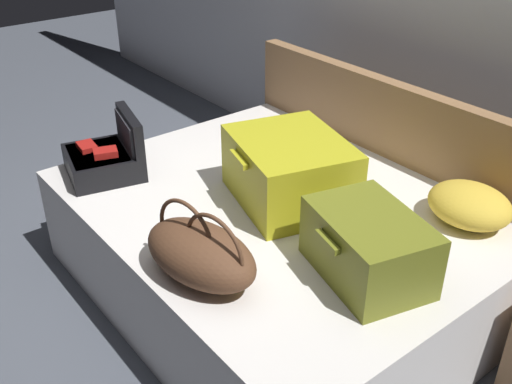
% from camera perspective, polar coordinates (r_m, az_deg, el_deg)
% --- Properties ---
extents(ground_plane, '(12.00, 12.00, 0.00)m').
position_cam_1_polar(ground_plane, '(2.83, -4.68, -12.54)').
color(ground_plane, '#4C515B').
extents(bed, '(1.96, 1.50, 0.51)m').
position_cam_1_polar(bed, '(2.85, 1.78, -5.44)').
color(bed, silver).
rests_on(bed, ground).
extents(headboard, '(2.00, 0.08, 0.90)m').
position_cam_1_polar(headboard, '(3.25, 12.63, 2.60)').
color(headboard, olive).
rests_on(headboard, ground).
extents(hard_case_large, '(0.66, 0.60, 0.30)m').
position_cam_1_polar(hard_case_large, '(2.67, 3.26, 2.18)').
color(hard_case_large, gold).
rests_on(hard_case_large, bed).
extents(hard_case_medium, '(0.55, 0.44, 0.26)m').
position_cam_1_polar(hard_case_medium, '(2.24, 10.74, -5.14)').
color(hard_case_medium, olive).
rests_on(hard_case_medium, bed).
extents(hard_case_small, '(0.43, 0.42, 0.30)m').
position_cam_1_polar(hard_case_small, '(3.02, -14.27, 3.24)').
color(hard_case_small, black).
rests_on(hard_case_small, bed).
extents(duffel_bag, '(0.54, 0.37, 0.30)m').
position_cam_1_polar(duffel_bag, '(2.21, -5.38, -5.86)').
color(duffel_bag, brown).
rests_on(duffel_bag, bed).
extents(pillow_near_headboard, '(0.38, 0.33, 0.17)m').
position_cam_1_polar(pillow_near_headboard, '(2.70, 19.88, -1.17)').
color(pillow_near_headboard, gold).
rests_on(pillow_near_headboard, bed).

